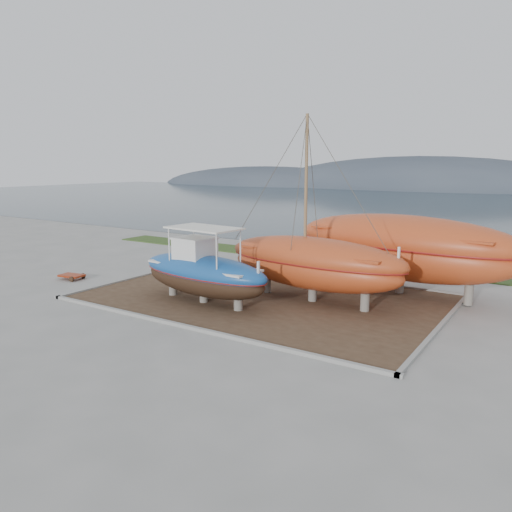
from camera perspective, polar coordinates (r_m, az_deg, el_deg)
The scene contains 10 objects.
ground at distance 23.61m, azimuth -4.23°, elevation -6.94°, with size 140.00×140.00×0.00m, color gray.
dirt_patch at distance 26.76m, azimuth 0.96°, elevation -4.73°, with size 18.00×12.00×0.06m, color #422D1E.
curb_frame at distance 26.75m, azimuth 0.96°, elevation -4.63°, with size 18.60×12.60×0.15m, color gray, non-canonical shape.
grass_strip at distance 36.77m, azimuth 10.49°, elevation -0.65°, with size 44.00×3.00×0.08m, color #284219.
sea at distance 89.24m, azimuth 24.11°, elevation 5.12°, with size 260.00×100.00×0.04m, color #192A33, non-canonical shape.
blue_caique at distance 25.45m, azimuth -6.05°, elevation -1.03°, with size 8.05×2.51×3.88m, color #174D94, non-canonical shape.
white_dinghy at distance 31.53m, azimuth -5.31°, elevation -1.15°, with size 4.32×1.62×1.30m, color silver, non-canonical shape.
orange_sailboat at distance 25.28m, azimuth 6.69°, elevation 5.24°, with size 10.14×2.99×9.43m, color #AD3F1A, non-canonical shape.
orange_bare_hull at distance 28.26m, azimuth 16.28°, elevation 0.07°, with size 12.74×3.82×4.18m, color #AD3F1A, non-canonical shape.
red_trailer at distance 32.90m, azimuth -20.32°, elevation -2.27°, with size 2.18×1.09×0.31m, color #972B11, non-canonical shape.
Camera 1 is at (13.65, -17.91, 7.11)m, focal length 35.00 mm.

